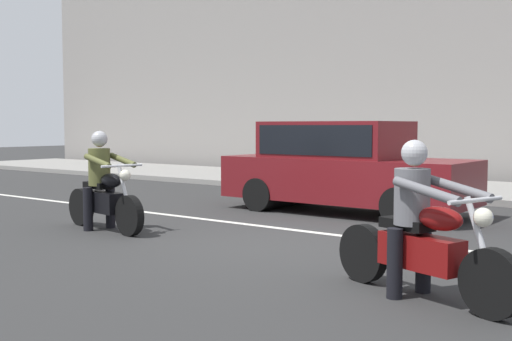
{
  "coord_description": "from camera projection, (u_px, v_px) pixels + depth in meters",
  "views": [
    {
      "loc": [
        5.13,
        -7.3,
        1.64
      ],
      "look_at": [
        0.23,
        -0.93,
        1.07
      ],
      "focal_mm": 44.58,
      "sensor_mm": 36.0,
      "label": 1
    }
  ],
  "objects": [
    {
      "name": "ground_plane",
      "position": [
        283.0,
        241.0,
        9.01
      ],
      "size": [
        80.0,
        80.0,
        0.0
      ],
      "primitive_type": "plane",
      "color": "#2D2D2D"
    },
    {
      "name": "sidewalk_slab",
      "position": [
        474.0,
        191.0,
        15.33
      ],
      "size": [
        40.0,
        4.4,
        0.14
      ],
      "primitive_type": "cube",
      "color": "gray",
      "rests_on": "ground_plane"
    },
    {
      "name": "lane_marking_stripe",
      "position": [
        299.0,
        230.0,
        9.93
      ],
      "size": [
        18.0,
        0.14,
        0.01
      ],
      "primitive_type": "cube",
      "color": "silver",
      "rests_on": "ground_plane"
    },
    {
      "name": "motorcycle_with_rider_gray",
      "position": [
        420.0,
        234.0,
        6.0
      ],
      "size": [
        2.09,
        0.92,
        1.51
      ],
      "color": "black",
      "rests_on": "ground_plane"
    },
    {
      "name": "motorcycle_with_rider_olive",
      "position": [
        103.0,
        190.0,
        9.94
      ],
      "size": [
        2.03,
        0.73,
        1.56
      ],
      "color": "black",
      "rests_on": "ground_plane"
    },
    {
      "name": "parked_sedan_maroon",
      "position": [
        342.0,
        166.0,
        11.96
      ],
      "size": [
        4.69,
        1.82,
        1.72
      ],
      "color": "maroon",
      "rests_on": "ground_plane"
    }
  ]
}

